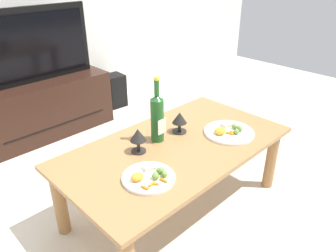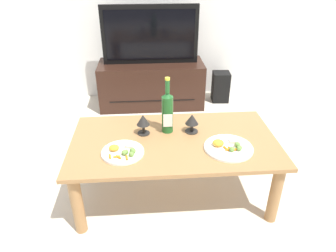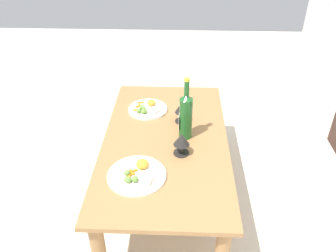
{
  "view_description": "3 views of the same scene",
  "coord_description": "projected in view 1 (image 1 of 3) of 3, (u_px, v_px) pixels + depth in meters",
  "views": [
    {
      "loc": [
        -1.12,
        -1.07,
        1.36
      ],
      "look_at": [
        0.0,
        0.06,
        0.53
      ],
      "focal_mm": 34.46,
      "sensor_mm": 36.0,
      "label": 1
    },
    {
      "loc": [
        -0.16,
        -1.66,
        1.48
      ],
      "look_at": [
        -0.04,
        0.05,
        0.51
      ],
      "focal_mm": 33.01,
      "sensor_mm": 36.0,
      "label": 2
    },
    {
      "loc": [
        1.62,
        0.08,
        1.63
      ],
      "look_at": [
        -0.02,
        0.01,
        0.52
      ],
      "focal_mm": 37.34,
      "sensor_mm": 36.0,
      "label": 3
    }
  ],
  "objects": [
    {
      "name": "ground_plane",
      "position": [
        175.0,
        205.0,
        2.0
      ],
      "size": [
        6.4,
        6.4,
        0.0
      ],
      "primitive_type": "plane",
      "color": "beige"
    },
    {
      "name": "wine_bottle",
      "position": [
        157.0,
        116.0,
        1.78
      ],
      "size": [
        0.07,
        0.08,
        0.38
      ],
      "color": "#1E5923",
      "rests_on": "dining_table"
    },
    {
      "name": "goblet_left",
      "position": [
        138.0,
        136.0,
        1.69
      ],
      "size": [
        0.09,
        0.09,
        0.14
      ],
      "color": "black",
      "rests_on": "dining_table"
    },
    {
      "name": "tv_stand",
      "position": [
        43.0,
        107.0,
        2.76
      ],
      "size": [
        1.1,
        0.46,
        0.47
      ],
      "color": "black",
      "rests_on": "ground_plane"
    },
    {
      "name": "tv_screen",
      "position": [
        31.0,
        45.0,
        2.51
      ],
      "size": [
        0.97,
        0.05,
        0.58
      ],
      "color": "black",
      "rests_on": "tv_stand"
    },
    {
      "name": "dinner_plate_right",
      "position": [
        229.0,
        132.0,
        1.91
      ],
      "size": [
        0.3,
        0.3,
        0.05
      ],
      "color": "white",
      "rests_on": "dining_table"
    },
    {
      "name": "dinner_plate_left",
      "position": [
        149.0,
        177.0,
        1.51
      ],
      "size": [
        0.25,
        0.25,
        0.05
      ],
      "color": "white",
      "rests_on": "dining_table"
    },
    {
      "name": "floor_speaker",
      "position": [
        115.0,
        90.0,
        3.29
      ],
      "size": [
        0.19,
        0.19,
        0.33
      ],
      "primitive_type": "cube",
      "rotation": [
        0.0,
        0.0,
        -0.07
      ],
      "color": "black",
      "rests_on": "ground_plane"
    },
    {
      "name": "dining_table",
      "position": [
        176.0,
        155.0,
        1.83
      ],
      "size": [
        1.31,
        0.72,
        0.44
      ],
      "color": "#9E7042",
      "rests_on": "ground_plane"
    },
    {
      "name": "goblet_right",
      "position": [
        180.0,
        119.0,
        1.89
      ],
      "size": [
        0.09,
        0.09,
        0.13
      ],
      "color": "black",
      "rests_on": "dining_table"
    }
  ]
}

